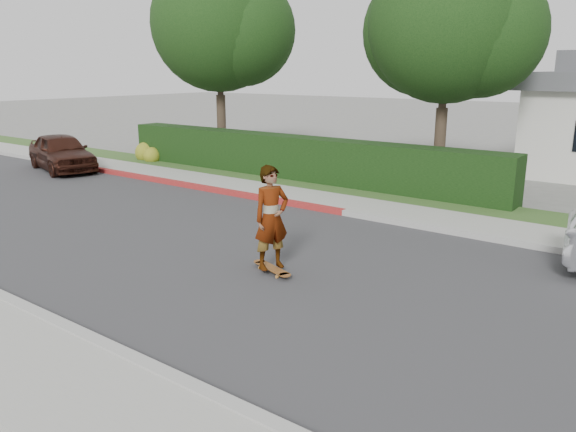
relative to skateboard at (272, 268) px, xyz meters
name	(u,v)px	position (x,y,z in m)	size (l,w,h in m)	color
ground	(204,247)	(-2.18, 0.39, -0.10)	(120.00, 120.00, 0.00)	slate
road	(204,246)	(-2.18, 0.39, -0.09)	(60.00, 8.00, 0.01)	#2D2D30
curb_near	(17,306)	(-2.18, -3.71, -0.02)	(60.00, 0.20, 0.15)	#9E9E99
curb_far	(312,207)	(-2.18, 4.49, -0.02)	(60.00, 0.20, 0.15)	#9E9E99
curb_red_section	(185,185)	(-7.18, 4.49, -0.02)	(12.00, 0.21, 0.15)	maroon
sidewalk_far	(330,201)	(-2.18, 5.39, -0.04)	(60.00, 1.60, 0.12)	gray
planting_strip	(359,192)	(-2.18, 6.99, -0.05)	(60.00, 1.60, 0.10)	#2D4C1E
hedge	(292,158)	(-5.18, 7.59, 0.65)	(15.00, 1.00, 1.50)	black
flowering_shrub	(148,154)	(-12.19, 7.12, 0.24)	(1.40, 1.00, 0.90)	#2D4C19
tree_left	(222,27)	(-9.69, 9.07, 5.17)	(5.99, 5.21, 8.00)	#33261C
tree_center	(450,28)	(-0.69, 9.57, 4.81)	(5.66, 4.84, 7.44)	#33261C
skateboard	(272,268)	(0.00, 0.00, 0.00)	(1.11, 0.55, 0.10)	#CD8638
skateboarder	(271,218)	(0.00, 0.00, 0.98)	(0.70, 0.46, 1.92)	white
car_maroon	(62,152)	(-13.13, 3.86, 0.60)	(1.64, 4.07, 1.39)	#391A12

